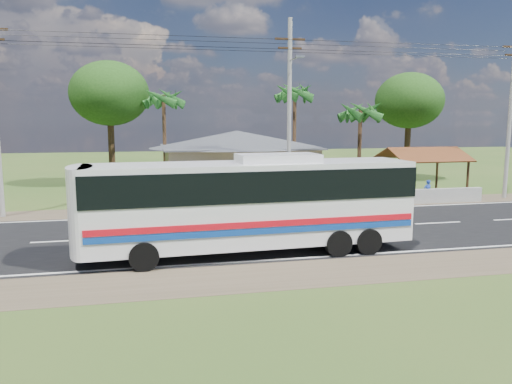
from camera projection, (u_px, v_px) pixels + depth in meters
ground at (265, 232)px, 23.34m from camera, size 120.00×120.00×0.00m
road at (265, 232)px, 23.34m from camera, size 120.00×16.00×0.03m
house at (237, 155)px, 35.73m from camera, size 12.40×10.00×5.00m
waiting_shed at (422, 156)px, 33.87m from camera, size 5.20×4.48×3.35m
concrete_barrier at (431, 196)px, 31.19m from camera, size 7.00×0.30×0.90m
utility_poles at (284, 110)px, 29.33m from camera, size 32.80×2.22×11.00m
palm_near at (361, 112)px, 35.13m from camera, size 2.80×2.80×6.70m
palm_mid at (295, 94)px, 38.54m from camera, size 2.80×2.80×8.20m
palm_far at (164, 99)px, 37.01m from camera, size 2.80×2.80×7.70m
tree_behind_house at (109, 94)px, 38.04m from camera, size 6.00×6.00×9.61m
tree_behind_shed at (409, 101)px, 41.17m from camera, size 5.60×5.60×9.02m
coach_bus at (252, 198)px, 19.21m from camera, size 12.66×3.18×3.90m
motorcycle at (342, 199)px, 29.65m from camera, size 1.97×1.00×0.99m
person at (427, 191)px, 31.22m from camera, size 0.56×0.39×1.46m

